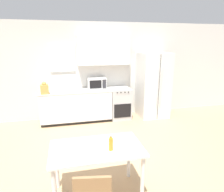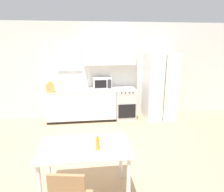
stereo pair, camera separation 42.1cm
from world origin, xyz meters
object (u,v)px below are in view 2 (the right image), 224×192
microwave (102,83)px  dining_table (85,154)px  drink_bottle (98,143)px  oven_range (125,103)px  refrigerator (160,86)px  coffee_mug (84,89)px

microwave → dining_table: microwave is taller
microwave → drink_bottle: bearing=-95.8°
oven_range → drink_bottle: bearing=-107.5°
refrigerator → dining_table: refrigerator is taller
refrigerator → dining_table: size_ratio=1.50×
refrigerator → dining_table: bearing=-126.4°
refrigerator → microwave: bearing=173.2°
microwave → coffee_mug: bearing=-151.5°
drink_bottle → refrigerator: bearing=56.8°
coffee_mug → dining_table: (0.03, -2.78, -0.28)m
refrigerator → drink_bottle: refrigerator is taller
refrigerator → microwave: 1.64m
refrigerator → coffee_mug: bearing=-177.5°
coffee_mug → drink_bottle: 2.89m
refrigerator → microwave: refrigerator is taller
microwave → dining_table: (-0.49, -3.07, -0.38)m
refrigerator → coffee_mug: size_ratio=15.26×
refrigerator → microwave: (-1.63, 0.19, 0.10)m
refrigerator → drink_bottle: bearing=-123.2°
oven_range → refrigerator: size_ratio=0.47×
refrigerator → coffee_mug: (-2.15, -0.09, -0.01)m
oven_range → refrigerator: 1.11m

